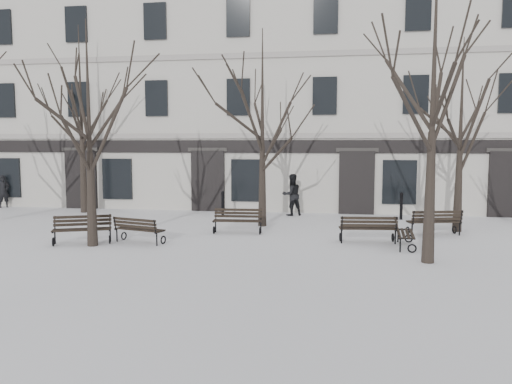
% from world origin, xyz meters
% --- Properties ---
extents(ground, '(100.00, 100.00, 0.00)m').
position_xyz_m(ground, '(0.00, 0.00, 0.00)').
color(ground, white).
rests_on(ground, ground).
extents(building, '(40.40, 10.20, 11.40)m').
position_xyz_m(building, '(0.00, 12.96, 5.52)').
color(building, '#B9B6AB').
rests_on(building, ground).
extents(tree_1, '(4.92, 4.92, 7.02)m').
position_xyz_m(tree_1, '(-5.09, -0.63, 4.39)').
color(tree_1, black).
rests_on(tree_1, ground).
extents(tree_2, '(5.92, 5.92, 8.45)m').
position_xyz_m(tree_2, '(5.02, -1.36, 5.28)').
color(tree_2, black).
rests_on(tree_2, ground).
extents(tree_4, '(6.05, 6.05, 8.64)m').
position_xyz_m(tree_4, '(-9.16, 6.56, 5.40)').
color(tree_4, black).
rests_on(tree_4, ground).
extents(tree_5, '(5.33, 5.33, 7.61)m').
position_xyz_m(tree_5, '(-0.30, 3.99, 4.76)').
color(tree_5, black).
rests_on(tree_5, ground).
extents(tree_6, '(4.92, 4.92, 7.03)m').
position_xyz_m(tree_6, '(6.99, 3.88, 4.39)').
color(tree_6, black).
rests_on(tree_6, ground).
extents(bench_0, '(1.90, 1.28, 0.91)m').
position_xyz_m(bench_0, '(-5.57, -0.37, 0.50)').
color(bench_0, black).
rests_on(bench_0, ground).
extents(bench_1, '(1.80, 1.08, 0.86)m').
position_xyz_m(bench_1, '(-3.81, -0.02, 0.47)').
color(bench_1, black).
rests_on(bench_1, ground).
extents(bench_2, '(1.87, 0.83, 0.92)m').
position_xyz_m(bench_2, '(3.58, 1.14, 0.50)').
color(bench_2, black).
rests_on(bench_2, ground).
extents(bench_3, '(1.79, 0.74, 0.88)m').
position_xyz_m(bench_3, '(-0.96, 2.29, 0.48)').
color(bench_3, black).
rests_on(bench_3, ground).
extents(bench_4, '(1.93, 1.10, 0.93)m').
position_xyz_m(bench_4, '(6.00, 2.90, 0.50)').
color(bench_4, black).
rests_on(bench_4, ground).
extents(bench_5, '(0.75, 1.74, 0.85)m').
position_xyz_m(bench_5, '(4.62, 0.65, 0.46)').
color(bench_5, black).
rests_on(bench_5, ground).
extents(bollard_a, '(0.14, 0.14, 1.13)m').
position_xyz_m(bollard_a, '(-2.42, 6.35, 0.60)').
color(bollard_a, black).
rests_on(bollard_a, ground).
extents(bollard_b, '(0.15, 0.15, 1.17)m').
position_xyz_m(bollard_b, '(5.33, 6.51, 0.63)').
color(bollard_b, black).
rests_on(bollard_b, ground).
extents(pedestrian_a, '(0.70, 0.70, 1.64)m').
position_xyz_m(pedestrian_a, '(-14.08, 7.62, 0.00)').
color(pedestrian_a, black).
rests_on(pedestrian_a, ground).
extents(pedestrian_b, '(1.15, 1.07, 1.88)m').
position_xyz_m(pedestrian_b, '(0.61, 7.03, 0.00)').
color(pedestrian_b, black).
rests_on(pedestrian_b, ground).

